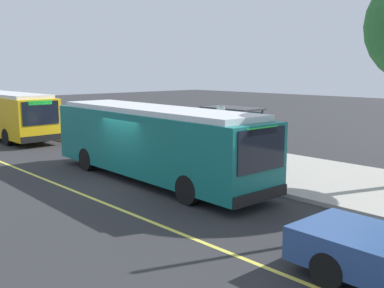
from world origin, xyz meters
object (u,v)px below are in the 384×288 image
waiting_bench (239,148)px  route_sign_post (221,130)px  transit_bus_second (3,113)px  transit_bus_main (153,140)px  pedestrian_commuter (206,143)px

waiting_bench → route_sign_post: 3.61m
transit_bus_second → waiting_bench: 16.74m
transit_bus_main → route_sign_post: bearing=60.9°
waiting_bench → pedestrian_commuter: bearing=-95.0°
transit_bus_second → transit_bus_main: bearing=0.0°
transit_bus_main → pedestrian_commuter: 3.40m
transit_bus_second → pedestrian_commuter: bearing=12.1°
waiting_bench → route_sign_post: size_ratio=0.57×
route_sign_post → transit_bus_second: bearing=-171.9°
transit_bus_second → route_sign_post: size_ratio=4.02×
route_sign_post → pedestrian_commuter: 2.14m
route_sign_post → pedestrian_commuter: (-1.75, 0.89, -0.84)m
transit_bus_main → waiting_bench: size_ratio=7.09×
pedestrian_commuter → route_sign_post: bearing=-26.9°
waiting_bench → route_sign_post: route_sign_post is taller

